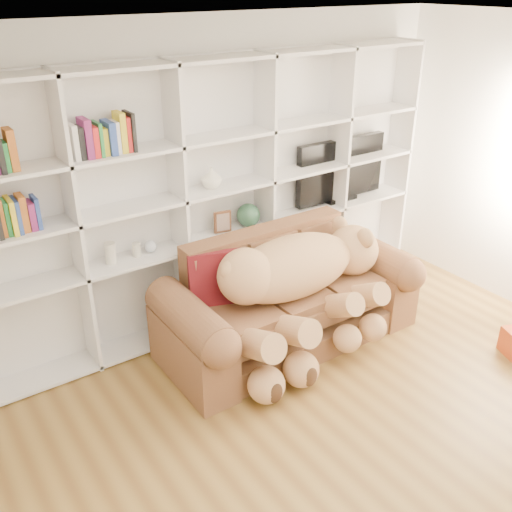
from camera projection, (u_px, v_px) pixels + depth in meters
floor at (406, 465)px, 3.83m from camera, size 5.00×5.00×0.00m
ceiling at (475, 38)px, 2.64m from camera, size 5.00×5.00×0.00m
wall_back at (211, 176)px, 5.08m from camera, size 5.00×0.02×2.70m
bookshelf at (195, 190)px, 4.88m from camera, size 4.43×0.35×2.40m
sofa at (287, 303)px, 5.02m from camera, size 2.28×0.99×0.96m
teddy_bear at (300, 281)px, 4.73m from camera, size 1.77×0.95×1.02m
throw_pillow at (217, 279)px, 4.67m from camera, size 0.52×0.39×0.48m
tv at (340, 170)px, 5.77m from camera, size 1.08×0.18×0.64m
picture_frame at (222, 222)px, 5.10m from camera, size 0.16×0.06×0.20m
green_vase at (248, 215)px, 5.24m from camera, size 0.22×0.22×0.22m
figurine_tall at (110, 253)px, 4.57m from camera, size 0.11×0.11×0.18m
figurine_short at (137, 250)px, 4.70m from camera, size 0.08×0.08×0.12m
snow_globe at (150, 246)px, 4.76m from camera, size 0.10×0.10×0.10m
shelf_vase at (211, 178)px, 4.86m from camera, size 0.18×0.18×0.18m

